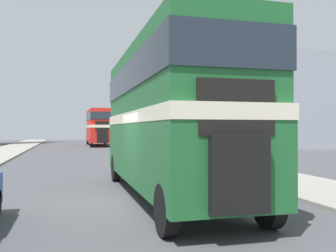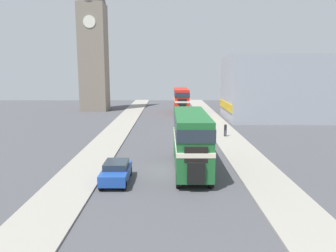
# 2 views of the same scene
# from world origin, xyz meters

# --- Properties ---
(ground_plane) EXTENTS (120.00, 120.00, 0.00)m
(ground_plane) POSITION_xyz_m (0.00, 0.00, 0.00)
(ground_plane) COLOR #47474C
(sidewalk_right) EXTENTS (3.50, 120.00, 0.12)m
(sidewalk_right) POSITION_xyz_m (6.75, 0.00, 0.06)
(sidewalk_right) COLOR gray
(sidewalk_right) RESTS_ON ground_plane
(sidewalk_left) EXTENTS (3.50, 120.00, 0.12)m
(sidewalk_left) POSITION_xyz_m (-6.75, 0.00, 0.06)
(sidewalk_left) COLOR gray
(sidewalk_left) RESTS_ON ground_plane
(double_decker_bus) EXTENTS (2.51, 9.87, 4.48)m
(double_decker_bus) POSITION_xyz_m (1.59, 0.46, 2.65)
(double_decker_bus) COLOR #1E602D
(double_decker_bus) RESTS_ON ground_plane
(bus_distant) EXTENTS (2.56, 9.95, 4.37)m
(bus_distant) POSITION_xyz_m (2.25, 35.75, 2.58)
(bus_distant) COLOR red
(bus_distant) RESTS_ON ground_plane
(car_parked_near) EXTENTS (1.80, 3.96, 1.45)m
(car_parked_near) POSITION_xyz_m (-3.80, -2.43, 0.76)
(car_parked_near) COLOR #1E479E
(car_parked_near) RESTS_ON ground_plane
(pedestrian_walking) EXTENTS (0.31, 0.31, 1.55)m
(pedestrian_walking) POSITION_xyz_m (6.48, 12.95, 1.00)
(pedestrian_walking) COLOR #282833
(pedestrian_walking) RESTS_ON sidewalk_right
(church_tower) EXTENTS (5.15, 5.15, 33.74)m
(church_tower) POSITION_xyz_m (-14.28, 38.95, 17.27)
(church_tower) COLOR gray
(church_tower) RESTS_ON ground_plane
(shop_building_block) EXTENTS (21.92, 11.07, 9.97)m
(shop_building_block) POSITION_xyz_m (19.89, 27.16, 4.98)
(shop_building_block) COLOR #999EA8
(shop_building_block) RESTS_ON ground_plane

